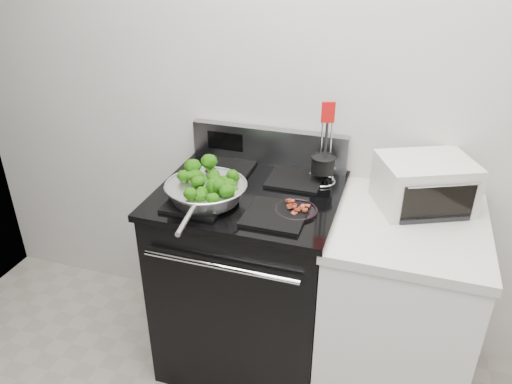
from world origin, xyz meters
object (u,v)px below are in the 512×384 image
at_px(gas_range, 250,276).
at_px(toaster_oven, 424,184).
at_px(bacon_plate, 296,208).
at_px(utensil_holder, 323,169).
at_px(skillet, 206,191).

xyz_separation_m(gas_range, toaster_oven, (0.72, 0.15, 0.54)).
xyz_separation_m(bacon_plate, utensil_holder, (0.05, 0.29, 0.05)).
bearing_deg(toaster_oven, skillet, 174.74).
height_order(skillet, toaster_oven, toaster_oven).
distance_m(bacon_plate, toaster_oven, 0.55).
height_order(bacon_plate, toaster_oven, toaster_oven).
bearing_deg(gas_range, bacon_plate, -25.50).
height_order(utensil_holder, toaster_oven, utensil_holder).
height_order(skillet, bacon_plate, skillet).
distance_m(bacon_plate, utensil_holder, 0.30).
relative_size(skillet, bacon_plate, 3.13).
xyz_separation_m(bacon_plate, toaster_oven, (0.48, 0.26, 0.06)).
bearing_deg(toaster_oven, gas_range, 167.05).
bearing_deg(bacon_plate, toaster_oven, 28.62).
bearing_deg(bacon_plate, gas_range, 154.50).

